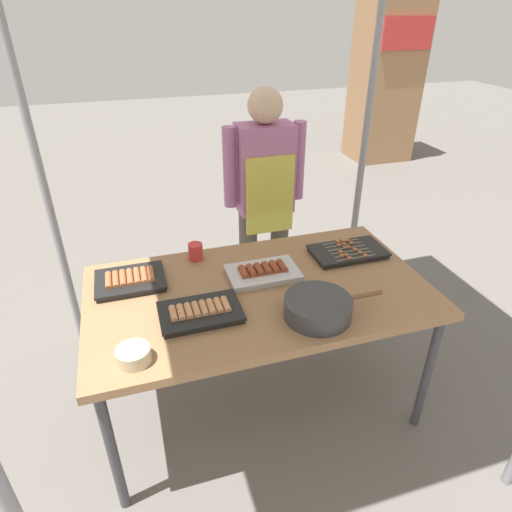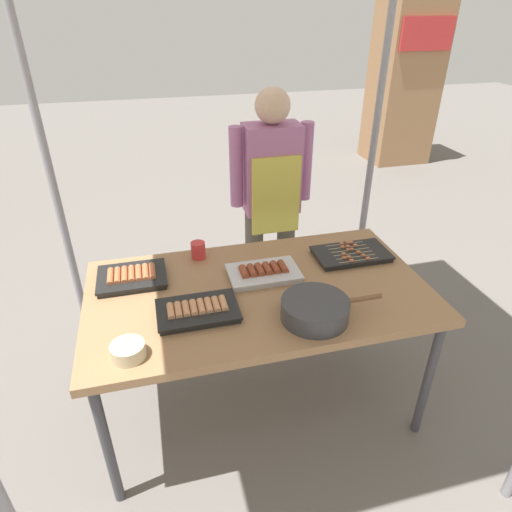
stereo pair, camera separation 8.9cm
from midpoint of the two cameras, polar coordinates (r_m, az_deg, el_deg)
name	(u,v)px [view 1 (the left image)]	position (r m, az deg, el deg)	size (l,w,h in m)	color
ground_plane	(259,399)	(2.59, -0.69, -18.06)	(18.00, 18.00, 0.00)	#66605B
stall_table	(259,297)	(2.12, -0.80, -5.41)	(1.60, 0.90, 0.75)	#9E724C
tray_grilled_sausages	(200,312)	(1.93, -8.54, -7.21)	(0.35, 0.23, 0.05)	black
tray_meat_skewers	(348,252)	(2.39, 10.77, 0.52)	(0.39, 0.23, 0.04)	black
tray_pork_links	(263,272)	(2.17, -0.26, -2.14)	(0.35, 0.22, 0.06)	silver
tray_spring_rolls	(130,280)	(2.21, -17.07, -3.01)	(0.33, 0.25, 0.05)	black
cooking_wok	(318,307)	(1.90, 6.72, -6.58)	(0.45, 0.29, 0.09)	#38383A
condiment_bowl	(133,355)	(1.76, -17.01, -12.19)	(0.13, 0.13, 0.06)	#BFB28C
drink_cup_near_edge	(196,252)	(2.33, -8.90, 0.55)	(0.08, 0.08, 0.09)	red
vendor_woman	(265,191)	(2.80, 0.21, 8.36)	(0.52, 0.22, 1.51)	#595147
neighbor_stall_right	(385,82)	(6.41, 15.98, 20.82)	(0.75, 0.67, 1.99)	#9E724C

